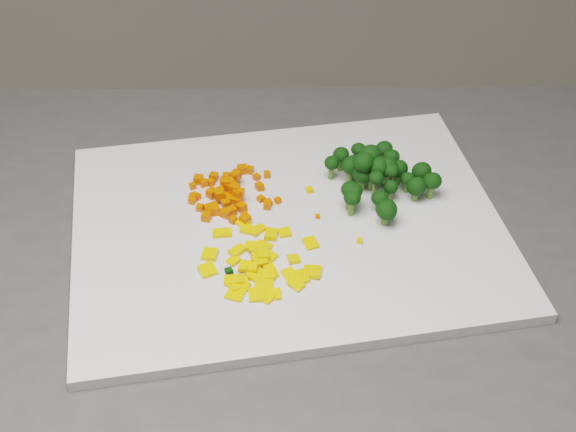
{
  "coord_description": "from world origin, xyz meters",
  "views": [
    {
      "loc": [
        -0.02,
        -0.06,
        1.53
      ],
      "look_at": [
        0.05,
        0.64,
        0.92
      ],
      "focal_mm": 50.0,
      "sensor_mm": 36.0,
      "label": 1
    }
  ],
  "objects": [
    {
      "name": "carrot_cube_54",
      "position": [
        -0.04,
        0.72,
        0.92
      ],
      "size": [
        0.01,
        0.01,
        0.01
      ],
      "primitive_type": "cube",
      "rotation": [
        0.0,
        0.0,
        2.01
      ],
      "color": "#E44702",
      "rests_on": "carrot_pile"
    },
    {
      "name": "carrot_cube_6",
      "position": [
        -0.05,
        0.72,
        0.92
      ],
      "size": [
        0.01,
        0.01,
        0.01
      ],
      "primitive_type": "cube",
      "rotation": [
        0.0,
        0.0,
        1.98
      ],
      "color": "#E44702",
      "rests_on": "carrot_pile"
    },
    {
      "name": "carrot_cube_27",
      "position": [
        -0.06,
        0.7,
        0.92
      ],
      "size": [
        0.01,
        0.01,
        0.01
      ],
      "primitive_type": "cube",
      "rotation": [
        0.0,
        0.0,
        2.0
      ],
      "color": "#E44702",
      "rests_on": "carrot_pile"
    },
    {
      "name": "carrot_cube_43",
      "position": [
        -0.01,
        0.68,
        0.92
      ],
      "size": [
        0.01,
        0.01,
        0.01
      ],
      "primitive_type": "cube",
      "rotation": [
        0.0,
        0.0,
        2.59
      ],
      "color": "#E44702",
      "rests_on": "carrot_pile"
    },
    {
      "name": "carrot_cube_12",
      "position": [
        0.02,
        0.71,
        0.92
      ],
      "size": [
        0.01,
        0.01,
        0.01
      ],
      "primitive_type": "cube",
      "rotation": [
        0.0,
        0.0,
        0.17
      ],
      "color": "#E44702",
      "rests_on": "carrot_pile"
    },
    {
      "name": "broccoli_floret_17",
      "position": [
        0.17,
        0.69,
        0.94
      ],
      "size": [
        0.04,
        0.04,
        0.03
      ],
      "primitive_type": null,
      "color": "black",
      "rests_on": "broccoli_pile"
    },
    {
      "name": "broccoli_floret_1",
      "position": [
        0.19,
        0.73,
        0.93
      ],
      "size": [
        0.03,
        0.03,
        0.03
      ],
      "primitive_type": null,
      "color": "black",
      "rests_on": "broccoli_pile"
    },
    {
      "name": "broccoli_floret_14",
      "position": [
        0.13,
        0.71,
        0.93
      ],
      "size": [
        0.03,
        0.03,
        0.04
      ],
      "primitive_type": null,
      "color": "black",
      "rests_on": "broccoli_pile"
    },
    {
      "name": "pepper_chunk_26",
      "position": [
        0.0,
        0.63,
        0.92
      ],
      "size": [
        0.02,
        0.02,
        0.01
      ],
      "primitive_type": "cube",
      "rotation": [
        0.12,
        0.02,
        1.14
      ],
      "color": "#FDB70D",
      "rests_on": "pepper_pile"
    },
    {
      "name": "carrot_cube_36",
      "position": [
        -0.04,
        0.67,
        0.92
      ],
      "size": [
        0.01,
        0.01,
        0.01
      ],
      "primitive_type": "cube",
      "rotation": [
        0.0,
        0.0,
        1.57
      ],
      "color": "#E44702",
      "rests_on": "carrot_pile"
    },
    {
      "name": "pepper_chunk_1",
      "position": [
        -0.03,
        0.63,
        0.92
      ],
      "size": [
        0.02,
        0.01,
        0.0
      ],
      "primitive_type": "cube",
      "rotation": [
        -0.01,
        -0.01,
        0.0
      ],
      "color": "#FDB70D",
      "rests_on": "pepper_pile"
    },
    {
      "name": "carrot_cube_14",
      "position": [
        -0.03,
        0.67,
        0.92
      ],
      "size": [
        0.01,
        0.01,
        0.01
      ],
      "primitive_type": "cube",
      "rotation": [
        0.0,
        0.0,
        1.59
      ],
      "color": "#E44702",
      "rests_on": "carrot_pile"
    },
    {
      "name": "carrot_pile",
      "position": [
        -0.01,
        0.7,
        0.93
      ],
      "size": [
        0.11,
        0.11,
        0.03
      ],
      "primitive_type": null,
      "color": "#E44702",
      "rests_on": "cutting_board"
    },
    {
      "name": "carrot_cube_25",
      "position": [
        0.02,
        0.73,
        0.92
      ],
      "size": [
        0.01,
        0.01,
        0.01
      ],
      "primitive_type": "cube",
      "rotation": [
        0.0,
        0.0,
        0.71
      ],
      "color": "#E44702",
      "rests_on": "carrot_pile"
    },
    {
      "name": "carrot_cube_7",
      "position": [
        -0.03,
        0.7,
        0.92
      ],
      "size": [
        0.01,
        0.01,
        0.01
      ],
      "primitive_type": "cube",
      "rotation": [
        0.0,
        0.0,
        0.45
      ],
      "color": "#E44702",
      "rests_on": "carrot_pile"
    },
    {
      "name": "pepper_chunk_13",
      "position": [
        0.07,
        0.6,
        0.92
      ],
      "size": [
        0.02,
        0.02,
        0.01
      ],
      "primitive_type": "cube",
      "rotation": [
        0.13,
        -0.02,
        0.26
      ],
      "color": "#FDB70D",
      "rests_on": "pepper_pile"
    },
    {
      "name": "pepper_chunk_37",
      "position": [
        -0.05,
        0.57,
        0.92
      ],
      "size": [
        0.02,
        0.02,
        0.01
      ],
      "primitive_type": "cube",
      "rotation": [
        0.03,
        -0.12,
        1.95
      ],
      "color": "#FDB70D",
      "rests_on": "pepper_pile"
    },
    {
      "name": "pepper_chunk_30",
      "position": [
        -0.04,
        0.59,
        0.92
      ],
      "size": [
        0.02,
        0.02,
        0.01
      ],
      "primitive_type": "cube",
      "rotation": [
        -0.09,
        -0.04,
        1.31
      ],
      "color": "#FDB70D",
      "rests_on": "pepper_pile"
    },
    {
      "name": "pepper_chunk_32",
      "position": [
        -0.0,
        0.57,
        0.92
      ],
      "size": [
        0.02,
        0.02,
        0.01
      ],
      "primitive_type": "cube",
      "rotation": [
        -0.11,
        0.12,
        2.87
      ],
      "color": "#FDB70D",
      "rests_on": "pepper_pile"
    },
    {
      "name": "broccoli_floret_6",
      "position": [
        0.14,
        0.72,
        0.93
      ],
      "size": [
        0.04,
        0.04,
        0.03
      ],
      "primitive_type": null,
      "color": "black",
      "rests_on": "broccoli_pile"
    },
    {
      "name": "pepper_chunk_4",
      "position": [
        0.03,
        0.62,
        0.92
      ],
      "size": [
        0.02,
        0.02,
        0.01
      ],
      "primitive_type": "cube",
      "rotation": [
        0.03,
        0.11,
        1.32
      ],
      "color": "#FDB70D",
      "rests_on": "pepper_pile"
    },
    {
      "name": "pepper_chunk_31",
      "position": [
        0.02,
        0.56,
        0.92
      ],
      "size": [
        0.02,
        0.02,
        0.0
      ],
      "primitive_type": "cube",
      "rotation": [
        -0.02,
        -0.02,
        1.85
      ],
      "color": "#FDB70D",
      "rests_on": "pepper_pile"
    },
    {
      "name": "pepper_chunk_29",
      "position": [
        0.01,
        0.6,
        0.92
      ],
      "size": [
        0.02,
        0.02,
        0.01
      ],
      "primitive_type": "cube",
      "rotation": [
        -0.07,
        -0.04,
        1.37
      ],
      "color": "#FDB70D",
      "rests_on": "pepper_pile"
    },
    {
      "name": "carrot_cube_19",
      "position": [
        -0.01,
        0.7,
        0.93
      ],
      "size": [
        0.01,
        0.01,
        0.01
      ],
      "primitive_type": "cube",
      "rotation": [
        0.0,
        0.0,
        2.55
      ],
      "color": "#E44702",
      "rests_on": "carrot_pile"
    },
    {
      "name": "pepper_chunk_27",
      "position": [
        0.01,
        0.59,
        0.92
      ],
      "size": [
        0.02,
        0.02,
        0.01
      ],
      "primitive_type": "cube",
      "rotation": [
        0.12,
        -0.13,
        2.28
      ],
      "color": "#FDB70D",
      "rests_on": "pepper_pile"
    },
    {
      "name": "carrot_cube_24",
      "position": [
        -0.03,
        0.67,
        0.92
      ],
      "size": [
        0.01,
        0.01,
        0.01
      ],
      "primitive_type": "cube",
      "rotation": [
        0.0,
        0.0,
        1.56
      ],
      "color": "#E44702",
      "rests_on": "carrot_pile"
    },
    {
      "name": "pepper_chunk_10",
      "position": [
        -0.01,
        0.6,
        0.92
      ],
      "size": [
        0.02,
        0.02,
        0.01
      ],
      "primitive_type": "cube",
      "rotation": [
        0.01,
        -0.01,
        0.66
      ],
      "color": "#FDB70D",
      "rests_on": "pepper_pile"
    },
    {
      "name": "pepper_chunk_2",
      "position": [
        0.07,
        0.56,
        0.92
      ],
      "size": [
        0.02,
        0.02,
        0.01
      ],
      "primitive_type": "cube",
      "rotation": [
        -0.06,
        0.12,
        1.28
      ],
      "color": "#FDB70D",
      "rests_on": "pepper_pile"
    },
    {
      "name": "carrot_cube_22",
      "position": [
        -0.02,
        0.68,
        0.92
      ],
      "size": [
        0.01,
        0.01,
        0.01
      ],
      "primitive_type": "cube",
      "rotation": [
        0.0,
        0.0,
        1.91
      ],
      "color": "#E44702",
      "rests_on": "carrot_pile"
    },
    {
      "name": "carrot_cube_42",
      "position": [
        -0.02,
        0.69,
        0.92
      ],
      "size": [
        0.01,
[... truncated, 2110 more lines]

